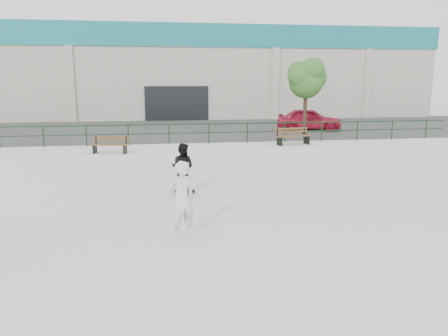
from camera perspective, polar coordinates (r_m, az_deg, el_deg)
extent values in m
plane|color=#B6B4A7|center=(11.79, -0.66, -6.74)|extent=(120.00, 120.00, 0.00)
cube|color=beige|center=(20.94, -4.30, 1.98)|extent=(30.00, 3.00, 0.50)
cube|color=#343434|center=(29.34, -5.60, 4.68)|extent=(60.00, 14.00, 0.50)
cylinder|color=#143718|center=(22.06, -4.61, 5.74)|extent=(28.00, 0.06, 0.06)
cylinder|color=#143718|center=(22.11, -4.59, 4.58)|extent=(28.00, 0.05, 0.05)
cylinder|color=#143718|center=(22.72, -22.53, 3.80)|extent=(0.06, 0.06, 1.00)
cylinder|color=#143718|center=(22.33, -17.53, 4.02)|extent=(0.06, 0.06, 1.00)
cylinder|color=#143718|center=(22.11, -12.39, 4.22)|extent=(0.06, 0.06, 1.00)
cylinder|color=#143718|center=(22.07, -7.19, 4.38)|extent=(0.06, 0.06, 1.00)
cylinder|color=#143718|center=(22.21, -2.01, 4.51)|extent=(0.06, 0.06, 1.00)
cylinder|color=#143718|center=(22.53, 3.06, 4.60)|extent=(0.06, 0.06, 1.00)
cylinder|color=#143718|center=(23.01, 7.96, 4.65)|extent=(0.06, 0.06, 1.00)
cylinder|color=#143718|center=(23.66, 12.62, 4.67)|extent=(0.06, 0.06, 1.00)
cylinder|color=#143718|center=(24.46, 17.01, 4.65)|extent=(0.06, 0.06, 1.00)
cylinder|color=#143718|center=(25.38, 21.10, 4.62)|extent=(0.06, 0.06, 1.00)
cylinder|color=#143718|center=(26.43, 24.88, 4.57)|extent=(0.06, 0.06, 1.00)
cube|color=#AAA498|center=(43.13, -6.75, 11.80)|extent=(44.00, 16.00, 8.00)
cube|color=teal|center=(43.26, -6.85, 15.90)|extent=(44.20, 16.20, 1.80)
cube|color=black|center=(35.14, -6.19, 7.99)|extent=(5.00, 0.15, 3.20)
cube|color=#AAA498|center=(35.59, -19.41, 9.88)|extent=(0.60, 0.25, 6.20)
cube|color=#AAA498|center=(36.28, 6.70, 10.45)|extent=(0.60, 0.25, 6.20)
cube|color=#AAA498|center=(39.16, 18.25, 10.04)|extent=(0.60, 0.25, 6.20)
cube|color=#51331C|center=(19.65, -14.85, 2.90)|extent=(1.61, 0.44, 0.04)
cube|color=#51331C|center=(19.81, -14.70, 2.97)|extent=(1.61, 0.44, 0.04)
cube|color=#51331C|center=(19.96, -14.56, 3.04)|extent=(1.61, 0.44, 0.04)
cube|color=#51331C|center=(20.00, -14.52, 3.55)|extent=(1.60, 0.37, 0.09)
cube|color=#51331C|center=(19.99, -14.54, 3.91)|extent=(1.60, 0.37, 0.09)
cube|color=black|center=(20.05, -16.52, 2.40)|extent=(0.15, 0.45, 0.38)
cube|color=black|center=(20.22, -16.36, 3.54)|extent=(0.06, 0.06, 0.38)
cube|color=black|center=(19.64, -12.79, 2.40)|extent=(0.15, 0.45, 0.38)
cube|color=black|center=(19.81, -12.65, 3.57)|extent=(0.06, 0.06, 0.38)
cube|color=#51331C|center=(21.84, 9.28, 4.08)|extent=(1.82, 0.50, 0.04)
cube|color=#51331C|center=(22.00, 9.04, 4.14)|extent=(1.82, 0.50, 0.04)
cube|color=#51331C|center=(22.16, 8.81, 4.20)|extent=(1.82, 0.50, 0.04)
cube|color=#51331C|center=(22.21, 8.72, 4.72)|extent=(1.80, 0.42, 0.10)
cube|color=#51331C|center=(22.19, 8.73, 5.09)|extent=(1.80, 0.42, 0.10)
cube|color=black|center=(21.66, 7.26, 3.48)|extent=(0.17, 0.51, 0.43)
cube|color=black|center=(21.84, 6.96, 4.66)|extent=(0.07, 0.06, 0.43)
cube|color=black|center=(22.42, 10.73, 3.64)|extent=(0.17, 0.51, 0.43)
cube|color=black|center=(22.59, 10.42, 4.78)|extent=(0.07, 0.06, 0.43)
cylinder|color=#472F23|center=(26.17, 10.52, 7.20)|extent=(0.22, 0.22, 2.66)
sphere|color=#296023|center=(26.10, 10.66, 11.07)|extent=(1.99, 1.99, 1.99)
sphere|color=#296023|center=(26.60, 11.59, 11.52)|extent=(1.55, 1.55, 1.55)
sphere|color=#296023|center=(25.75, 9.91, 11.84)|extent=(1.44, 1.44, 1.44)
sphere|color=#296023|center=(25.76, 11.52, 12.52)|extent=(1.33, 1.33, 1.33)
sphere|color=#296023|center=(26.42, 9.69, 12.31)|extent=(1.22, 1.22, 1.22)
imported|color=#A51430|center=(28.78, 11.07, 6.28)|extent=(4.40, 2.89, 1.39)
cube|color=black|center=(14.39, -5.37, -3.07)|extent=(0.80, 0.41, 0.02)
cube|color=brown|center=(14.39, -5.37, -3.14)|extent=(0.80, 0.41, 0.01)
cube|color=gray|center=(14.46, -6.38, -3.19)|extent=(0.10, 0.17, 0.03)
cube|color=gray|center=(14.34, -4.36, -3.27)|extent=(0.10, 0.17, 0.03)
cylinder|color=beige|center=(14.37, -6.47, -3.35)|extent=(0.06, 0.04, 0.06)
cylinder|color=beige|center=(14.55, -6.28, -3.16)|extent=(0.06, 0.04, 0.06)
cylinder|color=beige|center=(14.26, -4.44, -3.44)|extent=(0.06, 0.04, 0.06)
cylinder|color=beige|center=(14.44, -4.28, -3.24)|extent=(0.06, 0.04, 0.06)
imported|color=black|center=(14.21, -5.44, 0.07)|extent=(0.96, 0.87, 1.59)
imported|color=silver|center=(10.29, -5.58, -4.13)|extent=(0.79, 0.65, 1.86)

